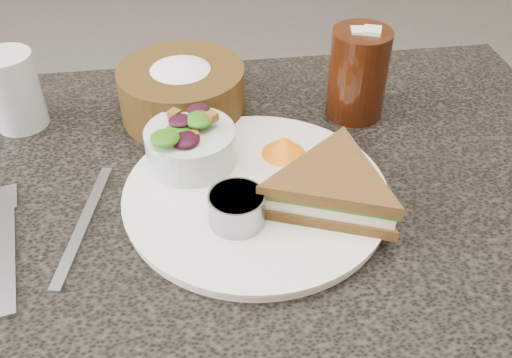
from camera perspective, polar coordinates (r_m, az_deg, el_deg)
The scene contains 10 objects.
dinner_plate at distance 0.66m, azimuth -0.00°, elevation -1.57°, with size 0.30×0.30×0.01m, color silver.
sandwich at distance 0.63m, azimuth 7.65°, elevation -0.89°, with size 0.17×0.17×0.05m, color #4F3719, non-canonical shape.
salad_bowl at distance 0.68m, azimuth -6.59°, elevation 3.87°, with size 0.11×0.11×0.06m, color #B5C4BD, non-canonical shape.
dressing_ramekin at distance 0.60m, azimuth -1.92°, elevation -2.97°, with size 0.06×0.06×0.04m, color gray.
orange_wedge at distance 0.70m, azimuth 2.79°, elevation 3.35°, with size 0.06×0.06×0.03m, color orange.
fork at distance 0.65m, azimuth -23.65°, elevation -6.62°, with size 0.02×0.18×0.00m, color #ABAEB9.
knife at distance 0.66m, azimuth -16.84°, elevation -4.26°, with size 0.01×0.19×0.00m, color #A9AEB7.
bread_basket at distance 0.79m, azimuth -7.45°, elevation 9.38°, with size 0.17×0.17×0.10m, color #453214, non-canonical shape.
cola_glass at distance 0.79m, azimuth 10.20°, elevation 10.67°, with size 0.08×0.08×0.13m, color black, non-canonical shape.
water_glass at distance 0.82m, azimuth -23.05°, elevation 8.13°, with size 0.07×0.07×0.10m, color #B5C0C4.
Camera 1 is at (-0.01, -0.48, 1.19)m, focal length 40.00 mm.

